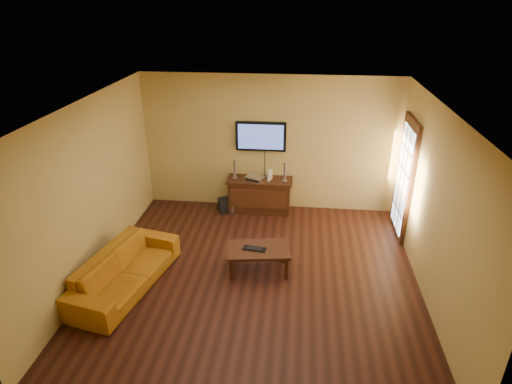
# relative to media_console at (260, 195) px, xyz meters

# --- Properties ---
(ground_plane) EXTENTS (5.00, 5.00, 0.00)m
(ground_plane) POSITION_rel_media_console_xyz_m (0.17, -2.25, -0.35)
(ground_plane) COLOR black
(ground_plane) RESTS_ON ground
(room_walls) EXTENTS (5.00, 5.00, 5.00)m
(room_walls) POSITION_rel_media_console_xyz_m (0.17, -1.62, 1.34)
(room_walls) COLOR tan
(room_walls) RESTS_ON ground
(french_door) EXTENTS (0.07, 1.02, 2.22)m
(french_door) POSITION_rel_media_console_xyz_m (2.63, -0.55, 0.70)
(french_door) COLOR #33180B
(french_door) RESTS_ON ground
(media_console) EXTENTS (1.29, 0.49, 0.69)m
(media_console) POSITION_rel_media_console_xyz_m (0.00, 0.00, 0.00)
(media_console) COLOR #33180B
(media_console) RESTS_ON ground
(television) EXTENTS (0.98, 0.08, 0.58)m
(television) POSITION_rel_media_console_xyz_m (0.00, 0.21, 1.17)
(television) COLOR black
(television) RESTS_ON ground
(coffee_table) EXTENTS (1.04, 0.72, 0.42)m
(coffee_table) POSITION_rel_media_console_xyz_m (0.19, -2.07, 0.01)
(coffee_table) COLOR #33180B
(coffee_table) RESTS_ON ground
(sofa) EXTENTS (0.99, 2.09, 0.78)m
(sofa) POSITION_rel_media_console_xyz_m (-1.76, -2.68, 0.04)
(sofa) COLOR #AC6913
(sofa) RESTS_ON ground
(speaker_left) EXTENTS (0.10, 0.10, 0.36)m
(speaker_left) POSITION_rel_media_console_xyz_m (-0.50, 0.02, 0.51)
(speaker_left) COLOR silver
(speaker_left) RESTS_ON media_console
(speaker_right) EXTENTS (0.10, 0.10, 0.37)m
(speaker_right) POSITION_rel_media_console_xyz_m (0.49, -0.02, 0.51)
(speaker_right) COLOR silver
(speaker_right) RESTS_ON media_console
(av_receiver) EXTENTS (0.41, 0.36, 0.08)m
(av_receiver) POSITION_rel_media_console_xyz_m (-0.09, -0.04, 0.38)
(av_receiver) COLOR silver
(av_receiver) RESTS_ON media_console
(game_console) EXTENTS (0.09, 0.16, 0.21)m
(game_console) POSITION_rel_media_console_xyz_m (0.20, -0.00, 0.45)
(game_console) COLOR white
(game_console) RESTS_ON media_console
(subwoofer) EXTENTS (0.35, 0.35, 0.27)m
(subwoofer) POSITION_rel_media_console_xyz_m (-0.68, -0.10, -0.22)
(subwoofer) COLOR black
(subwoofer) RESTS_ON ground
(bottle) EXTENTS (0.06, 0.06, 0.19)m
(bottle) POSITION_rel_media_console_xyz_m (-0.52, -0.26, -0.26)
(bottle) COLOR white
(bottle) RESTS_ON ground
(keyboard) EXTENTS (0.38, 0.18, 0.02)m
(keyboard) POSITION_rel_media_console_xyz_m (0.13, -2.09, 0.08)
(keyboard) COLOR black
(keyboard) RESTS_ON coffee_table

